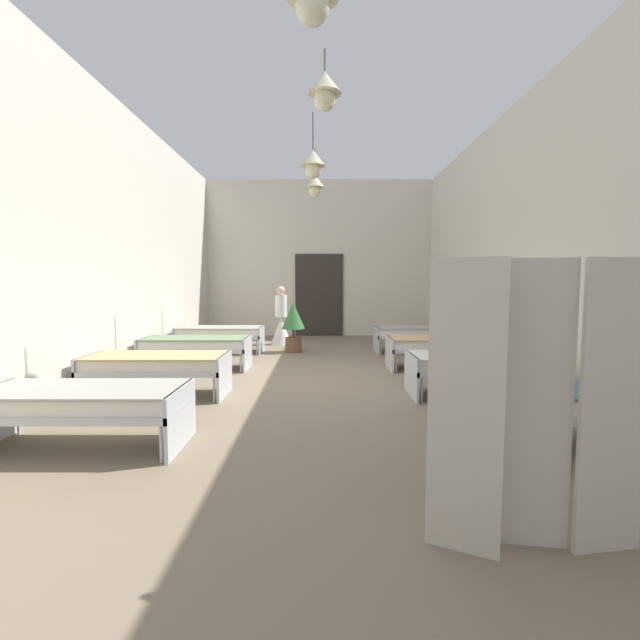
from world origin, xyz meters
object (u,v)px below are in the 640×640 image
at_px(bed_left_row_3, 222,333).
at_px(potted_plant, 295,322).
at_px(nurse_near_aisle, 283,323).
at_px(bed_right_row_0, 554,402).
at_px(bed_left_row_2, 198,345).
at_px(bed_left_row_1, 159,364).
at_px(privacy_screen, 540,407).
at_px(bed_right_row_1, 481,364).
at_px(bed_left_row_0, 84,401).
at_px(bed_right_row_3, 419,333).
at_px(bed_right_row_2, 443,345).

relative_size(bed_left_row_3, potted_plant, 1.71).
bearing_deg(nurse_near_aisle, bed_right_row_0, -90.85).
bearing_deg(bed_left_row_2, bed_left_row_1, -90.00).
height_order(bed_left_row_3, privacy_screen, privacy_screen).
height_order(bed_right_row_1, potted_plant, potted_plant).
bearing_deg(bed_left_row_0, bed_right_row_1, 23.14).
xyz_separation_m(bed_right_row_1, bed_left_row_3, (-4.44, 3.80, 0.00)).
bearing_deg(bed_left_row_2, privacy_screen, -57.07).
relative_size(bed_left_row_0, bed_right_row_3, 1.00).
height_order(bed_right_row_1, bed_right_row_2, same).
bearing_deg(bed_right_row_2, bed_left_row_1, -156.86).
bearing_deg(potted_plant, nurse_near_aisle, 107.27).
distance_m(bed_right_row_0, potted_plant, 6.40).
relative_size(bed_left_row_0, bed_right_row_2, 1.00).
height_order(bed_left_row_1, bed_left_row_2, same).
distance_m(bed_left_row_2, bed_right_row_2, 4.44).
bearing_deg(bed_right_row_0, bed_right_row_3, 90.00).
bearing_deg(nurse_near_aisle, privacy_screen, -100.75).
bearing_deg(bed_left_row_0, nurse_near_aisle, 79.79).
height_order(bed_right_row_2, bed_left_row_3, same).
bearing_deg(bed_right_row_1, potted_plant, 126.03).
xyz_separation_m(bed_right_row_0, nurse_near_aisle, (-3.19, 6.99, 0.09)).
relative_size(bed_left_row_3, privacy_screen, 1.12).
bearing_deg(bed_right_row_0, nurse_near_aisle, 114.49).
height_order(bed_right_row_3, nurse_near_aisle, nurse_near_aisle).
height_order(bed_left_row_0, bed_right_row_2, same).
relative_size(bed_right_row_1, potted_plant, 1.71).
xyz_separation_m(bed_left_row_2, nurse_near_aisle, (1.26, 3.19, 0.09)).
xyz_separation_m(bed_left_row_2, privacy_screen, (3.49, -5.40, 0.41)).
distance_m(bed_right_row_1, bed_left_row_3, 5.85).
xyz_separation_m(bed_left_row_0, bed_left_row_1, (0.00, 1.90, 0.00)).
distance_m(bed_left_row_0, bed_right_row_3, 7.23).
relative_size(bed_left_row_0, nurse_near_aisle, 1.28).
height_order(bed_left_row_2, nurse_near_aisle, nurse_near_aisle).
bearing_deg(bed_right_row_1, bed_left_row_1, 180.00).
bearing_deg(potted_plant, bed_left_row_3, -178.40).
relative_size(bed_left_row_2, potted_plant, 1.71).
height_order(potted_plant, privacy_screen, privacy_screen).
height_order(bed_left_row_3, bed_right_row_3, same).
height_order(bed_right_row_1, bed_right_row_3, same).
distance_m(bed_right_row_0, bed_right_row_3, 5.70).
bearing_deg(bed_left_row_2, bed_left_row_0, -90.00).
relative_size(bed_left_row_2, nurse_near_aisle, 1.28).
height_order(bed_right_row_0, bed_left_row_1, same).
bearing_deg(bed_right_row_2, bed_right_row_1, -90.00).
xyz_separation_m(bed_left_row_0, bed_right_row_2, (4.44, 3.80, 0.00)).
relative_size(bed_left_row_3, bed_right_row_3, 1.00).
xyz_separation_m(bed_right_row_1, bed_left_row_2, (-4.44, 1.90, 0.00)).
bearing_deg(bed_left_row_1, bed_right_row_3, 40.53).
bearing_deg(bed_right_row_2, bed_right_row_0, -90.00).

